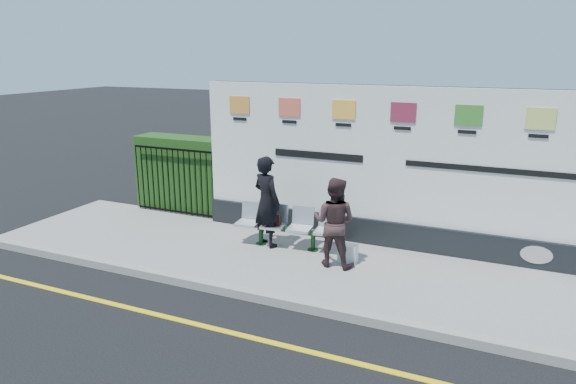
% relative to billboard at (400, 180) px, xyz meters
% --- Properties ---
extents(ground, '(80.00, 80.00, 0.00)m').
position_rel_billboard_xyz_m(ground, '(-0.50, -3.85, -1.42)').
color(ground, black).
extents(pavement, '(14.00, 3.00, 0.12)m').
position_rel_billboard_xyz_m(pavement, '(-0.50, -1.35, -1.36)').
color(pavement, gray).
rests_on(pavement, ground).
extents(kerb, '(14.00, 0.18, 0.14)m').
position_rel_billboard_xyz_m(kerb, '(-0.50, -2.85, -1.35)').
color(kerb, gray).
rests_on(kerb, ground).
extents(yellow_line, '(14.00, 0.10, 0.01)m').
position_rel_billboard_xyz_m(yellow_line, '(-0.50, -3.85, -1.42)').
color(yellow_line, yellow).
rests_on(yellow_line, ground).
extents(billboard, '(8.00, 0.30, 3.00)m').
position_rel_billboard_xyz_m(billboard, '(0.00, 0.00, 0.00)').
color(billboard, black).
rests_on(billboard, pavement).
extents(hedge, '(2.35, 0.70, 1.70)m').
position_rel_billboard_xyz_m(hedge, '(-5.08, 0.45, -0.45)').
color(hedge, '#1E4414').
rests_on(hedge, pavement).
extents(railing, '(2.05, 0.06, 1.54)m').
position_rel_billboard_xyz_m(railing, '(-5.08, -0.00, -0.53)').
color(railing, black).
rests_on(railing, pavement).
extents(bench, '(2.03, 0.72, 0.43)m').
position_rel_billboard_xyz_m(bench, '(-1.90, -0.90, -1.09)').
color(bench, silver).
rests_on(bench, pavement).
extents(woman_left, '(0.75, 0.63, 1.74)m').
position_rel_billboard_xyz_m(woman_left, '(-2.28, -0.95, -0.43)').
color(woman_left, black).
rests_on(woman_left, pavement).
extents(woman_right, '(0.77, 0.60, 1.56)m').
position_rel_billboard_xyz_m(woman_right, '(-0.81, -1.34, -0.52)').
color(woman_right, '#382425').
rests_on(woman_right, pavement).
extents(handbag_brown, '(0.28, 0.14, 0.21)m').
position_rel_billboard_xyz_m(handbag_brown, '(-2.15, -0.93, -0.77)').
color(handbag_brown, black).
rests_on(handbag_brown, bench).
extents(carrier_bag_white, '(0.33, 0.20, 0.33)m').
position_rel_billboard_xyz_m(carrier_bag_white, '(-0.62, -1.13, -1.14)').
color(carrier_bag_white, silver).
rests_on(carrier_bag_white, pavement).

